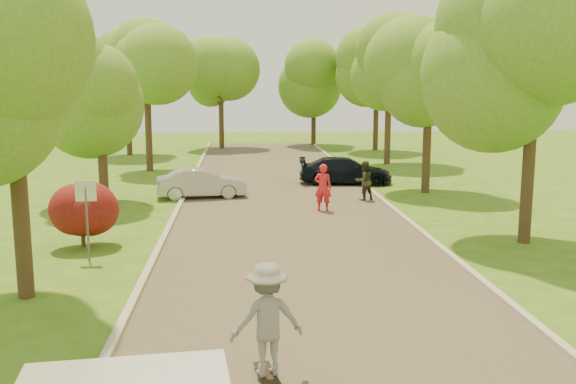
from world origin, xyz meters
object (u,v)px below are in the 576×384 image
object	(u,v)px
dark_sedan	(345,171)
longboard	(267,374)
silver_sedan	(202,183)
skateboarder	(267,319)
person_olive	(364,181)
person_striped	(323,187)
street_sign	(86,203)

from	to	relation	value
dark_sedan	longboard	xyz separation A→B (m)	(-4.60, -20.19, -0.53)
silver_sedan	skateboarder	size ratio (longest dim) A/B	2.01
dark_sedan	person_olive	size ratio (longest dim) A/B	2.71
silver_sedan	skateboarder	bearing A→B (deg)	179.47
dark_sedan	skateboarder	world-z (taller)	skateboarder
silver_sedan	person_striped	world-z (taller)	person_striped
street_sign	longboard	world-z (taller)	street_sign
silver_sedan	skateboarder	xyz separation A→B (m)	(2.00, -16.94, 0.43)
street_sign	person_olive	bearing A→B (deg)	42.22
street_sign	longboard	size ratio (longest dim) A/B	2.23
longboard	person_olive	distance (m)	16.47
silver_sedan	person_olive	distance (m)	6.74
street_sign	silver_sedan	xyz separation A→B (m)	(2.50, 9.45, -0.95)
skateboarder	longboard	bearing A→B (deg)	-114.97
longboard	person_striped	xyz separation A→B (m)	(2.69, 13.74, 0.79)
silver_sedan	person_striped	size ratio (longest dim) A/B	2.07
silver_sedan	person_olive	bearing A→B (deg)	-107.15
street_sign	silver_sedan	size ratio (longest dim) A/B	0.59
skateboarder	person_striped	world-z (taller)	skateboarder
person_striped	silver_sedan	bearing A→B (deg)	-15.15
street_sign	silver_sedan	bearing A→B (deg)	75.18
dark_sedan	person_olive	world-z (taller)	person_olive
silver_sedan	dark_sedan	xyz separation A→B (m)	(6.60, 3.24, 0.03)
dark_sedan	person_striped	size ratio (longest dim) A/B	2.46
skateboarder	street_sign	bearing A→B (deg)	-69.92
person_striped	person_olive	size ratio (longest dim) A/B	1.10
dark_sedan	silver_sedan	bearing A→B (deg)	121.19
street_sign	person_striped	size ratio (longest dim) A/B	1.22
person_striped	person_olive	bearing A→B (deg)	-114.61
silver_sedan	person_striped	xyz separation A→B (m)	(4.69, -3.20, 0.28)
street_sign	longboard	bearing A→B (deg)	-58.99
dark_sedan	skateboarder	xyz separation A→B (m)	(-4.60, -20.19, 0.40)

